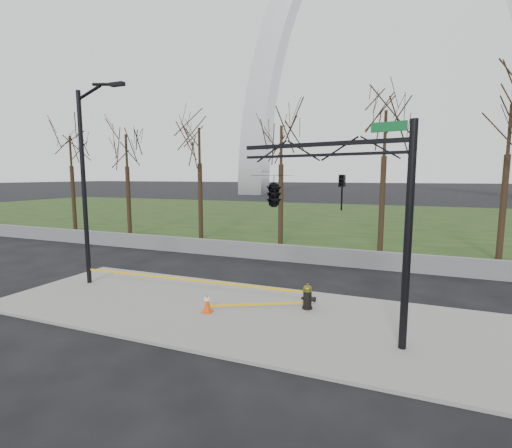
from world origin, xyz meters
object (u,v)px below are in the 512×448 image
at_px(fire_hydrant, 308,297).
at_px(street_light, 87,174).
at_px(traffic_cone, 207,303).
at_px(traffic_signal_mast, 296,192).

bearing_deg(fire_hydrant, street_light, -167.54).
xyz_separation_m(traffic_cone, street_light, (-6.13, 1.17, 4.27)).
relative_size(traffic_cone, traffic_signal_mast, 0.11).
xyz_separation_m(fire_hydrant, street_light, (-9.16, -0.39, 4.19)).
height_order(street_light, traffic_signal_mast, street_light).
relative_size(fire_hydrant, street_light, 0.11).
bearing_deg(fire_hydrant, traffic_signal_mast, -86.40).
distance_m(fire_hydrant, street_light, 10.08).
xyz_separation_m(fire_hydrant, traffic_signal_mast, (-0.14, -1.23, 3.64)).
relative_size(street_light, traffic_signal_mast, 1.37).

